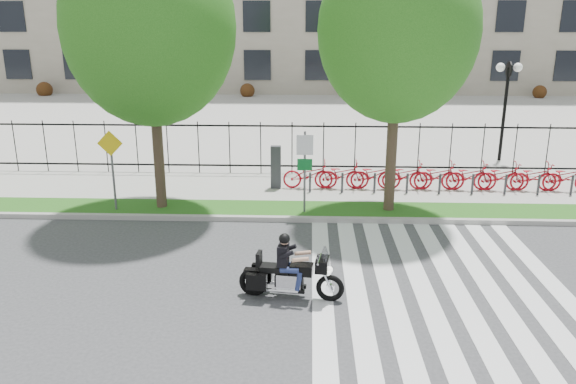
{
  "coord_description": "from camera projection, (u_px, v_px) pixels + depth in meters",
  "views": [
    {
      "loc": [
        1.89,
        -11.78,
        5.68
      ],
      "look_at": [
        1.3,
        3.0,
        1.25
      ],
      "focal_mm": 35.0,
      "sensor_mm": 36.0,
      "label": 1
    }
  ],
  "objects": [
    {
      "name": "curb",
      "position": [
        246.0,
        218.0,
        16.88
      ],
      "size": [
        60.0,
        0.2,
        0.15
      ],
      "primitive_type": "cube",
      "color": "#9B9892",
      "rests_on": "ground"
    },
    {
      "name": "street_tree_1",
      "position": [
        150.0,
        27.0,
        16.22
      ],
      "size": [
        5.04,
        5.04,
        8.37
      ],
      "color": "#3B2820",
      "rests_on": "grass_verge"
    },
    {
      "name": "motorcycle_rider",
      "position": [
        290.0,
        273.0,
        11.99
      ],
      "size": [
        2.29,
        0.8,
        1.77
      ],
      "color": "black",
      "rests_on": "ground"
    },
    {
      "name": "ground",
      "position": [
        227.0,
        280.0,
        12.98
      ],
      "size": [
        120.0,
        120.0,
        0.0
      ],
      "primitive_type": "plane",
      "color": "#373739",
      "rests_on": "ground"
    },
    {
      "name": "grass_verge",
      "position": [
        249.0,
        210.0,
        17.7
      ],
      "size": [
        60.0,
        1.5,
        0.15
      ],
      "primitive_type": "cube",
      "color": "#224D13",
      "rests_on": "ground"
    },
    {
      "name": "bike_share_station",
      "position": [
        435.0,
        176.0,
        19.44
      ],
      "size": [
        11.12,
        0.87,
        1.5
      ],
      "color": "#2D2D33",
      "rests_on": "sidewalk"
    },
    {
      "name": "sign_pole_warning",
      "position": [
        112.0,
        160.0,
        17.03
      ],
      "size": [
        0.78,
        0.09,
        2.49
      ],
      "color": "#59595B",
      "rests_on": "grass_verge"
    },
    {
      "name": "street_tree_2",
      "position": [
        398.0,
        31.0,
        15.97
      ],
      "size": [
        4.6,
        4.6,
        8.01
      ],
      "color": "#3B2820",
      "rests_on": "grass_verge"
    },
    {
      "name": "sign_pole_regulatory",
      "position": [
        305.0,
        162.0,
        16.8
      ],
      "size": [
        0.5,
        0.09,
        2.5
      ],
      "color": "#59595B",
      "rests_on": "grass_verge"
    },
    {
      "name": "iron_fence",
      "position": [
        261.0,
        148.0,
        21.46
      ],
      "size": [
        30.0,
        0.06,
        2.0
      ],
      "primitive_type": null,
      "color": "black",
      "rests_on": "sidewalk"
    },
    {
      "name": "plaza",
      "position": [
        282.0,
        114.0,
        36.9
      ],
      "size": [
        80.0,
        34.0,
        0.1
      ],
      "primitive_type": "cube",
      "color": "#A7A59C",
      "rests_on": "ground"
    },
    {
      "name": "sidewalk",
      "position": [
        257.0,
        188.0,
        20.09
      ],
      "size": [
        60.0,
        3.5,
        0.15
      ],
      "primitive_type": "cube",
      "color": "#A7A59C",
      "rests_on": "ground"
    },
    {
      "name": "crosswalk_stripes",
      "position": [
        437.0,
        284.0,
        12.79
      ],
      "size": [
        5.7,
        8.0,
        0.01
      ],
      "primitive_type": null,
      "color": "silver",
      "rests_on": "ground"
    },
    {
      "name": "lamp_post_right",
      "position": [
        507.0,
        87.0,
        23.16
      ],
      "size": [
        1.06,
        0.7,
        4.25
      ],
      "color": "black",
      "rests_on": "ground"
    }
  ]
}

